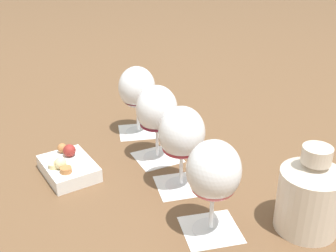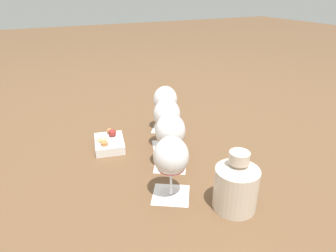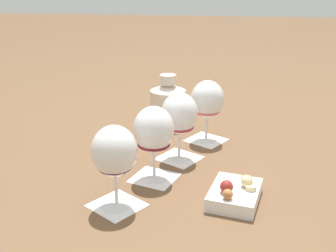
# 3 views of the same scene
# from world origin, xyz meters

# --- Properties ---
(ground_plane) EXTENTS (8.00, 8.00, 0.00)m
(ground_plane) POSITION_xyz_m (0.00, 0.00, 0.00)
(ground_plane) COLOR brown
(tasting_card_0) EXTENTS (0.14, 0.14, 0.00)m
(tasting_card_0) POSITION_xyz_m (-0.20, 0.09, 0.00)
(tasting_card_0) COLOR white
(tasting_card_0) RESTS_ON ground_plane
(tasting_card_1) EXTENTS (0.14, 0.14, 0.00)m
(tasting_card_1) POSITION_xyz_m (-0.06, 0.02, 0.00)
(tasting_card_1) COLOR white
(tasting_card_1) RESTS_ON ground_plane
(tasting_card_2) EXTENTS (0.13, 0.13, 0.00)m
(tasting_card_2) POSITION_xyz_m (0.06, -0.02, 0.00)
(tasting_card_2) COLOR white
(tasting_card_2) RESTS_ON ground_plane
(tasting_card_3) EXTENTS (0.14, 0.14, 0.00)m
(tasting_card_3) POSITION_xyz_m (0.20, -0.08, 0.00)
(tasting_card_3) COLOR white
(tasting_card_3) RESTS_ON ground_plane
(wine_glass_0) EXTENTS (0.10, 0.10, 0.18)m
(wine_glass_0) POSITION_xyz_m (-0.20, 0.09, 0.12)
(wine_glass_0) COLOR white
(wine_glass_0) RESTS_ON tasting_card_0
(wine_glass_1) EXTENTS (0.10, 0.10, 0.18)m
(wine_glass_1) POSITION_xyz_m (-0.06, 0.02, 0.12)
(wine_glass_1) COLOR white
(wine_glass_1) RESTS_ON tasting_card_1
(wine_glass_2) EXTENTS (0.10, 0.10, 0.18)m
(wine_glass_2) POSITION_xyz_m (0.06, -0.02, 0.12)
(wine_glass_2) COLOR white
(wine_glass_2) RESTS_ON tasting_card_2
(wine_glass_3) EXTENTS (0.10, 0.10, 0.18)m
(wine_glass_3) POSITION_xyz_m (0.20, -0.08, 0.12)
(wine_glass_3) COLOR white
(wine_glass_3) RESTS_ON tasting_card_3
(ceramic_vase) EXTENTS (0.12, 0.12, 0.17)m
(ceramic_vase) POSITION_xyz_m (-0.32, -0.04, 0.07)
(ceramic_vase) COLOR beige
(ceramic_vase) RESTS_ON ground_plane
(snack_dish) EXTENTS (0.16, 0.13, 0.06)m
(snack_dish) POSITION_xyz_m (0.15, 0.17, 0.02)
(snack_dish) COLOR white
(snack_dish) RESTS_ON ground_plane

